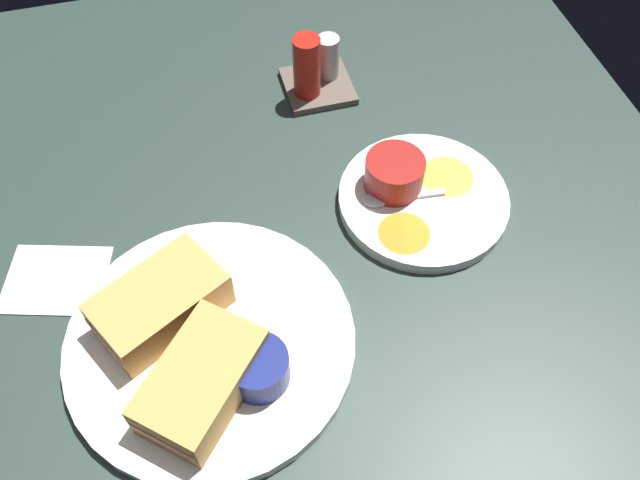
{
  "coord_description": "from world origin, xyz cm",
  "views": [
    {
      "loc": [
        -3.33,
        -42.12,
        62.91
      ],
      "look_at": [
        7.8,
        -0.93,
        3.0
      ],
      "focal_mm": 37.6,
      "sensor_mm": 36.0,
      "label": 1
    }
  ],
  "objects_px": {
    "plate_chips_companion": "(423,200)",
    "spoon_by_dark_ramekin": "(216,351)",
    "ramekin_dark_sauce": "(258,367)",
    "plate_sandwich_main": "(211,342)",
    "sandwich_half_far": "(202,381)",
    "sandwich_half_near": "(160,303)",
    "condiment_caddy": "(315,71)",
    "spoon_by_gravy_ramekin": "(387,198)",
    "ramekin_light_gravy": "(394,172)"
  },
  "relations": [
    {
      "from": "plate_chips_companion",
      "to": "spoon_by_gravy_ramekin",
      "type": "bearing_deg",
      "value": 174.31
    },
    {
      "from": "sandwich_half_near",
      "to": "ramekin_dark_sauce",
      "type": "bearing_deg",
      "value": -48.88
    },
    {
      "from": "ramekin_dark_sauce",
      "to": "plate_chips_companion",
      "type": "bearing_deg",
      "value": 36.34
    },
    {
      "from": "plate_chips_companion",
      "to": "spoon_by_dark_ramekin",
      "type": "bearing_deg",
      "value": -153.23
    },
    {
      "from": "ramekin_dark_sauce",
      "to": "plate_sandwich_main",
      "type": "bearing_deg",
      "value": 127.0
    },
    {
      "from": "plate_sandwich_main",
      "to": "ramekin_dark_sauce",
      "type": "xyz_separation_m",
      "value": [
        0.04,
        -0.05,
        0.03
      ]
    },
    {
      "from": "spoon_by_dark_ramekin",
      "to": "plate_chips_companion",
      "type": "height_order",
      "value": "spoon_by_dark_ramekin"
    },
    {
      "from": "ramekin_light_gravy",
      "to": "sandwich_half_far",
      "type": "bearing_deg",
      "value": -142.36
    },
    {
      "from": "sandwich_half_far",
      "to": "plate_chips_companion",
      "type": "bearing_deg",
      "value": 31.11
    },
    {
      "from": "spoon_by_dark_ramekin",
      "to": "ramekin_dark_sauce",
      "type": "bearing_deg",
      "value": -44.94
    },
    {
      "from": "plate_sandwich_main",
      "to": "sandwich_half_far",
      "type": "relative_size",
      "value": 2.02
    },
    {
      "from": "spoon_by_dark_ramekin",
      "to": "condiment_caddy",
      "type": "relative_size",
      "value": 0.85
    },
    {
      "from": "plate_sandwich_main",
      "to": "spoon_by_dark_ramekin",
      "type": "bearing_deg",
      "value": -76.97
    },
    {
      "from": "sandwich_half_far",
      "to": "ramekin_light_gravy",
      "type": "xyz_separation_m",
      "value": [
        0.26,
        0.2,
        -0.0
      ]
    },
    {
      "from": "plate_sandwich_main",
      "to": "spoon_by_gravy_ramekin",
      "type": "xyz_separation_m",
      "value": [
        0.23,
        0.12,
        0.01
      ]
    },
    {
      "from": "sandwich_half_near",
      "to": "plate_chips_companion",
      "type": "relative_size",
      "value": 0.75
    },
    {
      "from": "ramekin_light_gravy",
      "to": "plate_sandwich_main",
      "type": "bearing_deg",
      "value": -149.41
    },
    {
      "from": "ramekin_light_gravy",
      "to": "condiment_caddy",
      "type": "height_order",
      "value": "condiment_caddy"
    },
    {
      "from": "plate_sandwich_main",
      "to": "condiment_caddy",
      "type": "height_order",
      "value": "condiment_caddy"
    },
    {
      "from": "plate_sandwich_main",
      "to": "sandwich_half_near",
      "type": "bearing_deg",
      "value": 136.0
    },
    {
      "from": "spoon_by_dark_ramekin",
      "to": "ramekin_light_gravy",
      "type": "height_order",
      "value": "ramekin_light_gravy"
    },
    {
      "from": "plate_sandwich_main",
      "to": "plate_chips_companion",
      "type": "distance_m",
      "value": 0.3
    },
    {
      "from": "sandwich_half_near",
      "to": "sandwich_half_far",
      "type": "height_order",
      "value": "same"
    },
    {
      "from": "sandwich_half_far",
      "to": "ramekin_light_gravy",
      "type": "relative_size",
      "value": 2.11
    },
    {
      "from": "sandwich_half_far",
      "to": "ramekin_dark_sauce",
      "type": "distance_m",
      "value": 0.05
    },
    {
      "from": "plate_chips_companion",
      "to": "condiment_caddy",
      "type": "distance_m",
      "value": 0.24
    },
    {
      "from": "sandwich_half_near",
      "to": "spoon_by_gravy_ramekin",
      "type": "height_order",
      "value": "sandwich_half_near"
    },
    {
      "from": "spoon_by_gravy_ramekin",
      "to": "spoon_by_dark_ramekin",
      "type": "bearing_deg",
      "value": -148.09
    },
    {
      "from": "ramekin_dark_sauce",
      "to": "condiment_caddy",
      "type": "relative_size",
      "value": 0.65
    },
    {
      "from": "sandwich_half_near",
      "to": "spoon_by_gravy_ramekin",
      "type": "distance_m",
      "value": 0.29
    },
    {
      "from": "plate_sandwich_main",
      "to": "ramekin_light_gravy",
      "type": "distance_m",
      "value": 0.29
    },
    {
      "from": "sandwich_half_near",
      "to": "sandwich_half_far",
      "type": "xyz_separation_m",
      "value": [
        0.03,
        -0.09,
        0.0
      ]
    },
    {
      "from": "ramekin_light_gravy",
      "to": "spoon_by_gravy_ramekin",
      "type": "height_order",
      "value": "ramekin_light_gravy"
    },
    {
      "from": "sandwich_half_near",
      "to": "spoon_by_dark_ramekin",
      "type": "xyz_separation_m",
      "value": [
        0.04,
        -0.06,
        -0.02
      ]
    },
    {
      "from": "sandwich_half_far",
      "to": "spoon_by_gravy_ramekin",
      "type": "bearing_deg",
      "value": 36.17
    },
    {
      "from": "ramekin_dark_sauce",
      "to": "condiment_caddy",
      "type": "distance_m",
      "value": 0.43
    },
    {
      "from": "plate_sandwich_main",
      "to": "spoon_by_dark_ramekin",
      "type": "distance_m",
      "value": 0.02
    },
    {
      "from": "sandwich_half_far",
      "to": "plate_chips_companion",
      "type": "height_order",
      "value": "sandwich_half_far"
    },
    {
      "from": "ramekin_dark_sauce",
      "to": "spoon_by_dark_ramekin",
      "type": "bearing_deg",
      "value": 135.06
    },
    {
      "from": "sandwich_half_near",
      "to": "ramekin_light_gravy",
      "type": "relative_size",
      "value": 2.15
    },
    {
      "from": "plate_sandwich_main",
      "to": "spoon_by_dark_ramekin",
      "type": "height_order",
      "value": "spoon_by_dark_ramekin"
    },
    {
      "from": "sandwich_half_far",
      "to": "spoon_by_dark_ramekin",
      "type": "height_order",
      "value": "sandwich_half_far"
    },
    {
      "from": "sandwich_half_far",
      "to": "spoon_by_gravy_ramekin",
      "type": "distance_m",
      "value": 0.3
    },
    {
      "from": "sandwich_half_far",
      "to": "plate_chips_companion",
      "type": "distance_m",
      "value": 0.34
    },
    {
      "from": "spoon_by_gravy_ramekin",
      "to": "condiment_caddy",
      "type": "relative_size",
      "value": 1.05
    },
    {
      "from": "spoon_by_dark_ramekin",
      "to": "plate_chips_companion",
      "type": "distance_m",
      "value": 0.3
    },
    {
      "from": "spoon_by_dark_ramekin",
      "to": "spoon_by_gravy_ramekin",
      "type": "distance_m",
      "value": 0.27
    },
    {
      "from": "ramekin_dark_sauce",
      "to": "spoon_by_gravy_ramekin",
      "type": "distance_m",
      "value": 0.26
    },
    {
      "from": "sandwich_half_far",
      "to": "condiment_caddy",
      "type": "xyz_separation_m",
      "value": [
        0.22,
        0.4,
        -0.01
      ]
    },
    {
      "from": "sandwich_half_near",
      "to": "spoon_by_gravy_ramekin",
      "type": "xyz_separation_m",
      "value": [
        0.27,
        0.09,
        -0.02
      ]
    }
  ]
}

